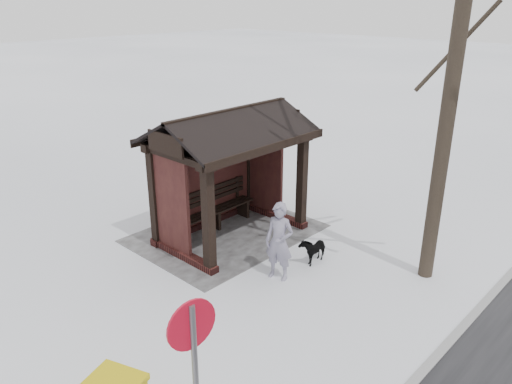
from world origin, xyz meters
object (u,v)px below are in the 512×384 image
pedestrian (279,242)px  dog (313,249)px  bus_shelter (226,148)px  road_sign (193,353)px

pedestrian → dog: 1.15m
pedestrian → dog: pedestrian is taller
bus_shelter → road_sign: 6.47m
pedestrian → road_sign: (4.02, 2.21, 0.91)m
road_sign → bus_shelter: bearing=-130.4°
pedestrian → dog: (-1.02, 0.09, -0.52)m
bus_shelter → dog: bus_shelter is taller
dog → road_sign: size_ratio=0.30×
bus_shelter → pedestrian: (0.67, 2.22, -1.35)m
pedestrian → road_sign: size_ratio=0.68×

